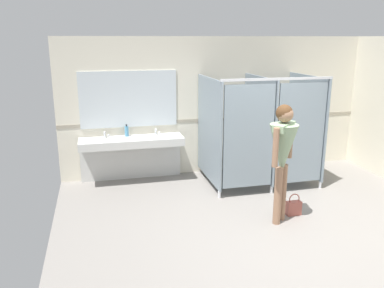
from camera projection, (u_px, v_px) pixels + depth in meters
The scene contains 9 objects.
ground_plane at pixel (288, 239), 5.38m from camera, with size 6.29×6.35×0.10m, color gray.
wall_back at pixel (223, 105), 7.79m from camera, with size 6.29×0.12×2.62m, color beige.
wall_back_tile_band at pixel (224, 119), 7.79m from camera, with size 6.29×0.01×0.06m, color #9E937F.
vanity_counter at pixel (132, 149), 7.30m from camera, with size 1.87×0.53×0.95m.
mirror_panel at pixel (129, 99), 7.25m from camera, with size 1.77×0.02×1.03m, color silver.
bathroom_stalls at pixel (263, 129), 7.03m from camera, with size 1.94×1.43×1.98m.
person_standing at pixel (283, 149), 5.52m from camera, with size 0.56×0.56×1.72m.
handbag at pixel (294, 207), 5.97m from camera, with size 0.22×0.10×0.34m.
soap_dispenser at pixel (127, 131), 7.27m from camera, with size 0.07×0.07×0.22m.
Camera 1 is at (-2.43, -4.42, 2.59)m, focal length 37.11 mm.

